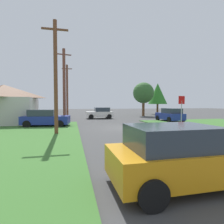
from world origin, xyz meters
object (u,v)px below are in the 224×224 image
at_px(utility_pole_mid, 64,84).
at_px(oak_tree_left, 143,93).
at_px(car_approaching_junction, 100,113).
at_px(car_on_crossroad, 170,115).
at_px(parked_car_near_building, 45,118).
at_px(utility_pole_near, 56,76).
at_px(barn, 4,104).
at_px(utility_pole_far, 67,90).
at_px(stop_sign, 182,106).
at_px(car_behind_on_main_road, 181,156).
at_px(pine_tree_center, 158,94).

relative_size(utility_pole_mid, oak_tree_left, 1.51).
height_order(car_approaching_junction, car_on_crossroad, same).
xyz_separation_m(parked_car_near_building, car_on_crossroad, (14.22, 2.02, -0.00)).
bearing_deg(parked_car_near_building, utility_pole_near, -66.17).
bearing_deg(barn, parked_car_near_building, -40.08).
bearing_deg(utility_pole_far, car_on_crossroad, -46.73).
height_order(car_approaching_junction, barn, barn).
relative_size(stop_sign, car_approaching_junction, 0.74).
xyz_separation_m(car_approaching_junction, utility_pole_mid, (-4.95, -3.14, 3.75)).
bearing_deg(barn, utility_pole_far, 60.00).
xyz_separation_m(parked_car_near_building, car_behind_on_main_road, (5.33, -13.99, -0.00)).
distance_m(utility_pole_far, barn, 13.25).
relative_size(car_approaching_junction, pine_tree_center, 0.61).
bearing_deg(stop_sign, utility_pole_mid, -56.23).
relative_size(utility_pole_far, pine_tree_center, 1.43).
bearing_deg(barn, car_approaching_junction, 20.85).
xyz_separation_m(parked_car_near_building, pine_tree_center, (19.55, 16.30, 3.39)).
height_order(car_behind_on_main_road, car_on_crossroad, same).
relative_size(car_behind_on_main_road, pine_tree_center, 0.63).
bearing_deg(utility_pole_far, stop_sign, -62.71).
xyz_separation_m(car_behind_on_main_road, car_on_crossroad, (8.89, 16.01, -0.00)).
height_order(utility_pole_mid, utility_pole_far, utility_pole_far).
bearing_deg(car_on_crossroad, utility_pole_far, 39.69).
bearing_deg(utility_pole_far, car_approaching_junction, -55.13).
height_order(utility_pole_near, utility_pole_far, utility_pole_far).
relative_size(stop_sign, oak_tree_left, 0.48).
bearing_deg(car_approaching_junction, car_behind_on_main_road, 86.05).
xyz_separation_m(utility_pole_far, barn, (-6.51, -11.28, -2.47)).
bearing_deg(barn, oak_tree_left, 22.41).
xyz_separation_m(car_behind_on_main_road, barn, (-10.17, 18.05, 1.33)).
bearing_deg(stop_sign, car_behind_on_main_road, 43.52).
height_order(car_behind_on_main_road, barn, barn).
xyz_separation_m(car_behind_on_main_road, utility_pole_mid, (-3.76, 19.24, 3.75)).
distance_m(stop_sign, oak_tree_left, 16.74).
bearing_deg(pine_tree_center, oak_tree_left, -138.93).
bearing_deg(parked_car_near_building, barn, 147.51).
bearing_deg(barn, utility_pole_near, -54.96).
xyz_separation_m(stop_sign, utility_pole_near, (-10.32, -0.69, 2.16)).
xyz_separation_m(car_approaching_junction, oak_tree_left, (8.29, 3.78, 3.25)).
xyz_separation_m(car_behind_on_main_road, oak_tree_left, (9.48, 26.16, 3.25)).
bearing_deg(stop_sign, car_approaching_junction, -80.87).
relative_size(car_on_crossroad, pine_tree_center, 0.63).
distance_m(stop_sign, car_behind_on_main_road, 11.80).
xyz_separation_m(parked_car_near_building, oak_tree_left, (14.82, 12.17, 3.25)).
height_order(utility_pole_near, oak_tree_left, utility_pole_near).
distance_m(car_behind_on_main_road, utility_pole_far, 29.80).
relative_size(car_approaching_junction, barn, 0.49).
relative_size(parked_car_near_building, car_on_crossroad, 1.14).
height_order(parked_car_near_building, utility_pole_mid, utility_pole_mid).
bearing_deg(oak_tree_left, car_approaching_junction, -155.51).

